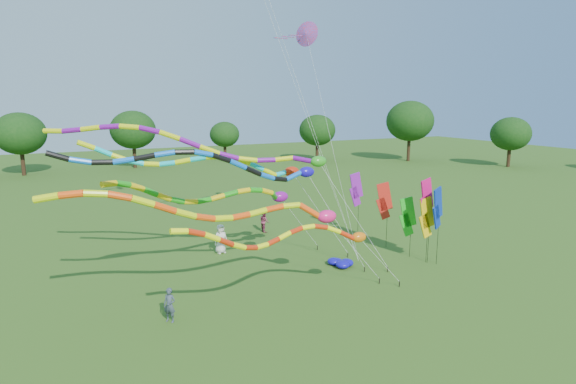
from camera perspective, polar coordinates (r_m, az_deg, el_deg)
name	(u,v)px	position (r m, az deg, el deg)	size (l,w,h in m)	color
ground	(362,298)	(24.38, 8.81, -12.34)	(160.00, 160.00, 0.00)	#285215
tree_ring	(356,183)	(24.02, 8.04, 1.01)	(113.42, 117.33, 9.41)	#382314
tube_kite_red	(298,237)	(21.01, 1.22, -5.32)	(11.92, 2.13, 5.58)	black
tube_kite_orange	(236,210)	(21.65, -6.15, -2.16)	(15.47, 1.14, 6.76)	black
tube_kite_purple	(216,148)	(25.16, -8.51, 5.21)	(16.47, 6.45, 9.07)	black
tube_kite_blue	(225,166)	(22.00, -7.44, 3.05)	(15.24, 1.25, 8.14)	black
tube_kite_cyan	(221,164)	(25.98, -7.93, 3.26)	(14.49, 1.94, 8.11)	black
tube_kite_green	(228,195)	(26.05, -7.13, -0.31)	(12.92, 3.73, 6.57)	black
delta_kite_high_c	(306,34)	(31.74, 2.15, 18.26)	(3.28, 6.56, 14.78)	black
banner_pole_violet	(356,190)	(34.63, 8.07, 0.29)	(1.16, 0.09, 4.52)	black
banner_pole_green	(408,217)	(30.21, 13.99, -2.84)	(1.15, 0.36, 3.82)	black
banner_pole_red	(384,201)	(31.77, 11.33, -1.04)	(1.13, 0.41, 4.38)	black
banner_pole_orange	(426,217)	(29.26, 16.09, -2.92)	(1.16, 0.09, 4.06)	black
banner_pole_blue_b	(438,208)	(28.97, 17.31, -1.84)	(1.11, 0.49, 4.69)	black
banner_pole_magenta_a	(427,199)	(29.07, 16.10, -0.83)	(1.16, 0.25, 5.14)	black
blue_nylon_heap	(336,263)	(28.40, 5.76, -8.41)	(1.34, 1.30, 0.44)	#120DAD
person_a	(221,239)	(30.77, -7.98, -5.51)	(0.91, 0.59, 1.86)	silver
person_b	(170,305)	(22.09, -13.86, -12.89)	(0.56, 0.37, 1.54)	#38434E
person_c	(264,221)	(35.39, -2.83, -3.50)	(0.76, 0.59, 1.56)	#873148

